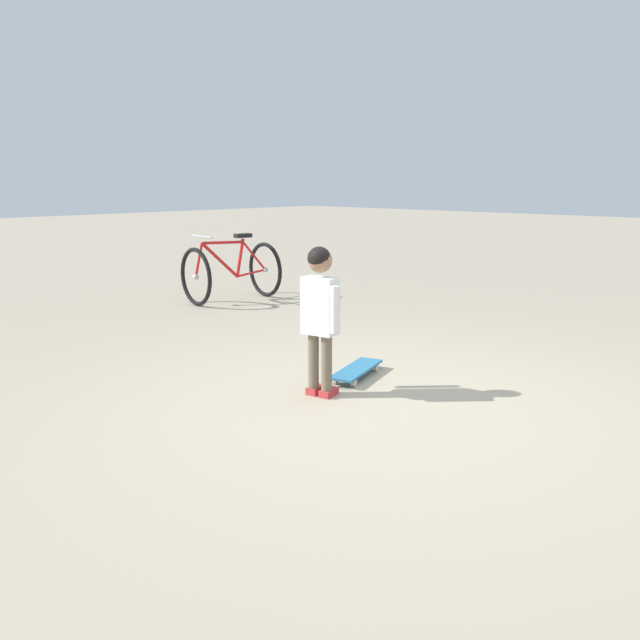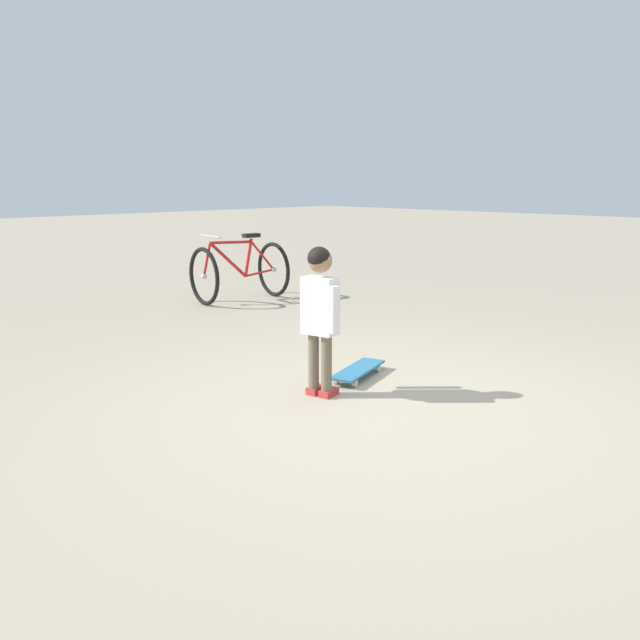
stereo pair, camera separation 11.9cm
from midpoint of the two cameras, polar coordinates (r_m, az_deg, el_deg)
ground_plane at (r=4.46m, az=6.97°, el=-7.65°), size 50.00×50.00×0.00m
child_person at (r=4.51m, az=0.76°, el=1.32°), size 0.39×0.21×1.06m
skateboard at (r=5.08m, az=4.00°, el=-4.41°), size 0.37×0.67×0.07m
bicycle_near at (r=8.31m, az=-6.60°, el=4.29°), size 0.83×1.15×0.85m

